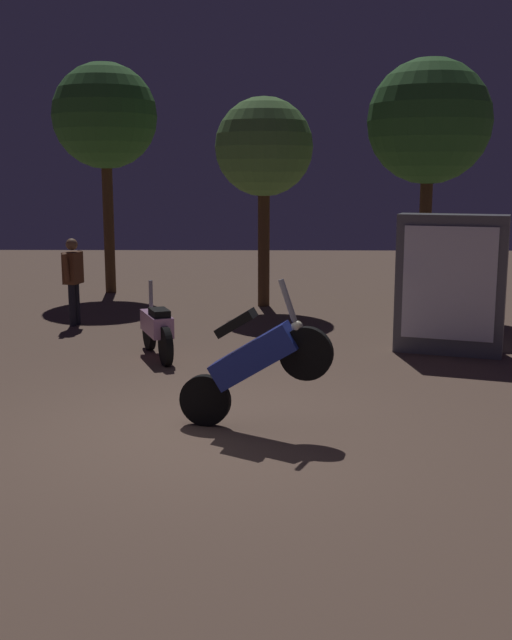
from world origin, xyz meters
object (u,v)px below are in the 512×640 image
motorcycle_blue_foreground (254,361)px  kiosk_billboard (450,284)px  motorcycle_pink_parked_left (157,328)px  person_rider_beside (73,274)px

motorcycle_blue_foreground → kiosk_billboard: (2.89, 3.66, 0.31)m
motorcycle_pink_parked_left → person_rider_beside: 3.12m
motorcycle_pink_parked_left → kiosk_billboard: kiosk_billboard is taller
motorcycle_blue_foreground → person_rider_beside: bearing=133.6°
motorcycle_blue_foreground → person_rider_beside: size_ratio=1.04×
kiosk_billboard → motorcycle_pink_parked_left: bearing=23.3°
motorcycle_blue_foreground → motorcycle_pink_parked_left: bearing=128.0°
motorcycle_blue_foreground → kiosk_billboard: size_ratio=0.78×
motorcycle_blue_foreground → person_rider_beside: 6.66m
motorcycle_blue_foreground → kiosk_billboard: bearing=65.1°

